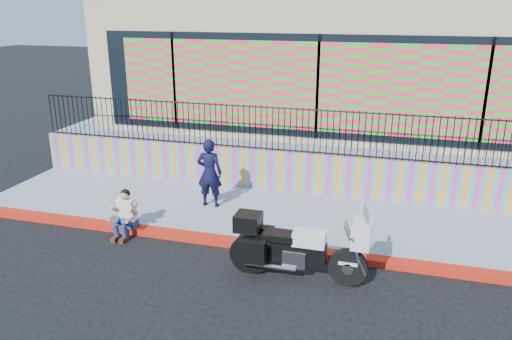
% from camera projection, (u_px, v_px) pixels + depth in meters
% --- Properties ---
extents(ground, '(90.00, 90.00, 0.00)m').
position_uv_depth(ground, '(281.00, 252.00, 10.57)').
color(ground, black).
rests_on(ground, ground).
extents(red_curb, '(16.00, 0.30, 0.15)m').
position_uv_depth(red_curb, '(281.00, 249.00, 10.55)').
color(red_curb, red).
rests_on(red_curb, ground).
extents(sidewalk, '(16.00, 3.00, 0.15)m').
position_uv_depth(sidewalk, '(297.00, 218.00, 12.05)').
color(sidewalk, '#8A91A5').
rests_on(sidewalk, ground).
extents(mural_wall, '(16.00, 0.20, 1.10)m').
position_uv_depth(mural_wall, '(309.00, 173.00, 13.31)').
color(mural_wall, '#DE3A97').
rests_on(mural_wall, sidewalk).
extents(metal_fence, '(15.80, 0.04, 1.20)m').
position_uv_depth(metal_fence, '(311.00, 131.00, 12.95)').
color(metal_fence, black).
rests_on(metal_fence, mural_wall).
extents(elevated_platform, '(16.00, 10.00, 1.25)m').
position_uv_depth(elevated_platform, '(334.00, 131.00, 17.99)').
color(elevated_platform, '#8A91A5').
rests_on(elevated_platform, ground).
extents(storefront_building, '(14.00, 8.06, 4.00)m').
position_uv_depth(storefront_building, '(337.00, 58.00, 16.96)').
color(storefront_building, tan).
rests_on(storefront_building, elevated_platform).
extents(police_motorcycle, '(2.60, 0.86, 1.62)m').
position_uv_depth(police_motorcycle, '(296.00, 245.00, 9.38)').
color(police_motorcycle, black).
rests_on(police_motorcycle, ground).
extents(police_officer, '(0.66, 0.46, 1.74)m').
position_uv_depth(police_officer, '(209.00, 173.00, 12.34)').
color(police_officer, black).
rests_on(police_officer, sidewalk).
extents(seated_man, '(0.54, 0.71, 1.06)m').
position_uv_depth(seated_man, '(124.00, 218.00, 11.13)').
color(seated_man, navy).
rests_on(seated_man, ground).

